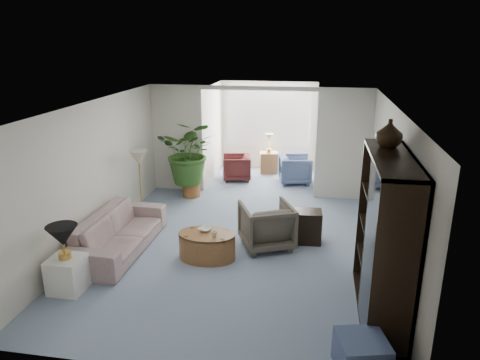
% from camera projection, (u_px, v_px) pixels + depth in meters
% --- Properties ---
extents(floor, '(6.00, 6.00, 0.00)m').
position_uv_depth(floor, '(234.00, 251.00, 7.75)').
color(floor, '#8A9AB7').
rests_on(floor, ground).
extents(sunroom_floor, '(2.60, 2.60, 0.00)m').
position_uv_depth(sunroom_floor, '(263.00, 180.00, 11.59)').
color(sunroom_floor, '#8A9AB7').
rests_on(sunroom_floor, ground).
extents(back_pier_left, '(1.20, 0.12, 2.50)m').
position_uv_depth(back_pier_left, '(177.00, 139.00, 10.48)').
color(back_pier_left, silver).
rests_on(back_pier_left, ground).
extents(back_pier_right, '(1.20, 0.12, 2.50)m').
position_uv_depth(back_pier_right, '(343.00, 145.00, 9.87)').
color(back_pier_right, silver).
rests_on(back_pier_right, ground).
extents(back_header, '(2.60, 0.12, 0.10)m').
position_uv_depth(back_header, '(259.00, 88.00, 9.81)').
color(back_header, silver).
rests_on(back_header, back_pier_left).
extents(window_pane, '(2.20, 0.02, 1.50)m').
position_uv_depth(window_pane, '(269.00, 119.00, 12.18)').
color(window_pane, white).
extents(window_blinds, '(2.20, 0.02, 1.50)m').
position_uv_depth(window_blinds, '(268.00, 119.00, 12.15)').
color(window_blinds, white).
extents(framed_picture, '(0.04, 0.50, 0.40)m').
position_uv_depth(framed_picture, '(393.00, 165.00, 6.73)').
color(framed_picture, beige).
extents(sofa, '(0.92, 2.29, 0.67)m').
position_uv_depth(sofa, '(119.00, 232.00, 7.69)').
color(sofa, '#B4A698').
rests_on(sofa, ground).
extents(end_table, '(0.48, 0.48, 0.52)m').
position_uv_depth(end_table, '(67.00, 274.00, 6.48)').
color(end_table, white).
rests_on(end_table, ground).
extents(table_lamp, '(0.44, 0.44, 0.30)m').
position_uv_depth(table_lamp, '(62.00, 236.00, 6.29)').
color(table_lamp, black).
rests_on(table_lamp, end_table).
extents(floor_lamp, '(0.36, 0.36, 0.28)m').
position_uv_depth(floor_lamp, '(139.00, 158.00, 8.86)').
color(floor_lamp, beige).
rests_on(floor_lamp, ground).
extents(coffee_table, '(1.17, 1.17, 0.45)m').
position_uv_depth(coffee_table, '(207.00, 246.00, 7.43)').
color(coffee_table, '#995B37').
rests_on(coffee_table, ground).
extents(coffee_bowl, '(0.25, 0.25, 0.05)m').
position_uv_depth(coffee_bowl, '(205.00, 229.00, 7.46)').
color(coffee_bowl, white).
rests_on(coffee_bowl, coffee_table).
extents(coffee_cup, '(0.12, 0.12, 0.09)m').
position_uv_depth(coffee_cup, '(214.00, 234.00, 7.23)').
color(coffee_cup, beige).
rests_on(coffee_cup, coffee_table).
extents(wingback_chair, '(1.12, 1.13, 0.79)m').
position_uv_depth(wingback_chair, '(267.00, 225.00, 7.82)').
color(wingback_chair, '#635C4E').
rests_on(wingback_chair, ground).
extents(side_table_dark, '(0.51, 0.42, 0.59)m').
position_uv_depth(side_table_dark, '(307.00, 226.00, 8.02)').
color(side_table_dark, black).
rests_on(side_table_dark, ground).
extents(entertainment_cabinet, '(0.52, 1.94, 2.16)m').
position_uv_depth(entertainment_cabinet, '(385.00, 238.00, 5.74)').
color(entertainment_cabinet, black).
rests_on(entertainment_cabinet, ground).
extents(cabinet_urn, '(0.35, 0.35, 0.36)m').
position_uv_depth(cabinet_urn, '(389.00, 133.00, 5.82)').
color(cabinet_urn, black).
rests_on(cabinet_urn, entertainment_cabinet).
extents(ottoman, '(0.63, 0.63, 0.42)m').
position_uv_depth(ottoman, '(361.00, 355.00, 4.91)').
color(ottoman, '#4B5B81').
rests_on(ottoman, ground).
extents(plant_pot, '(0.40, 0.40, 0.32)m').
position_uv_depth(plant_pot, '(191.00, 190.00, 10.36)').
color(plant_pot, '#94582B').
rests_on(plant_pot, ground).
extents(house_plant, '(1.33, 1.15, 1.47)m').
position_uv_depth(house_plant, '(190.00, 152.00, 10.08)').
color(house_plant, '#2E561D').
rests_on(house_plant, plant_pot).
extents(sunroom_chair_blue, '(0.90, 0.88, 0.70)m').
position_uv_depth(sunroom_chair_blue, '(295.00, 169.00, 11.26)').
color(sunroom_chair_blue, '#4B5B81').
rests_on(sunroom_chair_blue, ground).
extents(sunroom_chair_maroon, '(0.83, 0.81, 0.64)m').
position_uv_depth(sunroom_chair_maroon, '(237.00, 168.00, 11.51)').
color(sunroom_chair_maroon, '#521C20').
rests_on(sunroom_chair_maroon, ground).
extents(sunroom_table, '(0.52, 0.44, 0.57)m').
position_uv_depth(sunroom_table, '(269.00, 163.00, 12.10)').
color(sunroom_table, '#995B37').
rests_on(sunroom_table, ground).
extents(shelf_clutter, '(0.30, 1.09, 1.06)m').
position_uv_depth(shelf_clutter, '(382.00, 240.00, 5.65)').
color(shelf_clutter, '#322A26').
rests_on(shelf_clutter, entertainment_cabinet).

